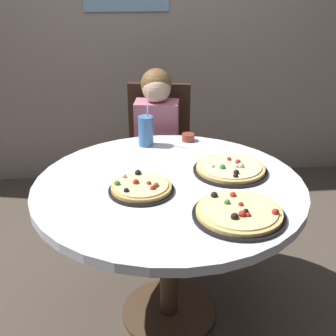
{
  "coord_description": "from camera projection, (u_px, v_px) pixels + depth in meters",
  "views": [
    {
      "loc": [
        -0.16,
        -1.71,
        1.62
      ],
      "look_at": [
        0.0,
        0.05,
        0.8
      ],
      "focal_mm": 46.62,
      "sensor_mm": 36.0,
      "label": 1
    }
  ],
  "objects": [
    {
      "name": "ground_plane",
      "position": [
        169.0,
        313.0,
        2.24
      ],
      "size": [
        8.0,
        8.0,
        0.0
      ],
      "primitive_type": "plane",
      "color": "#4C4238"
    },
    {
      "name": "dining_table",
      "position": [
        169.0,
        202.0,
        1.97
      ],
      "size": [
        1.2,
        1.2,
        0.75
      ],
      "color": "silver",
      "rests_on": "ground_plane"
    },
    {
      "name": "chair_wooden",
      "position": [
        158.0,
        150.0,
        2.84
      ],
      "size": [
        0.46,
        0.46,
        0.95
      ],
      "color": "#382619",
      "rests_on": "ground_plane"
    },
    {
      "name": "diner_child",
      "position": [
        156.0,
        169.0,
        2.7
      ],
      "size": [
        0.31,
        0.43,
        1.08
      ],
      "color": "#3F4766",
      "rests_on": "ground_plane"
    },
    {
      "name": "pizza_veggie",
      "position": [
        141.0,
        188.0,
        1.85
      ],
      "size": [
        0.28,
        0.28,
        0.05
      ],
      "color": "black",
      "rests_on": "dining_table"
    },
    {
      "name": "pizza_cheese",
      "position": [
        239.0,
        213.0,
        1.66
      ],
      "size": [
        0.36,
        0.36,
        0.05
      ],
      "color": "black",
      "rests_on": "dining_table"
    },
    {
      "name": "pizza_pepperoni",
      "position": [
        231.0,
        169.0,
        2.02
      ],
      "size": [
        0.35,
        0.35,
        0.05
      ],
      "color": "black",
      "rests_on": "dining_table"
    },
    {
      "name": "soda_cup",
      "position": [
        146.0,
        131.0,
        2.3
      ],
      "size": [
        0.08,
        0.08,
        0.31
      ],
      "color": "#3F72B2",
      "rests_on": "dining_table"
    },
    {
      "name": "sauce_bowl",
      "position": [
        188.0,
        137.0,
        2.39
      ],
      "size": [
        0.07,
        0.07,
        0.04
      ],
      "primitive_type": "cylinder",
      "color": "brown",
      "rests_on": "dining_table"
    }
  ]
}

